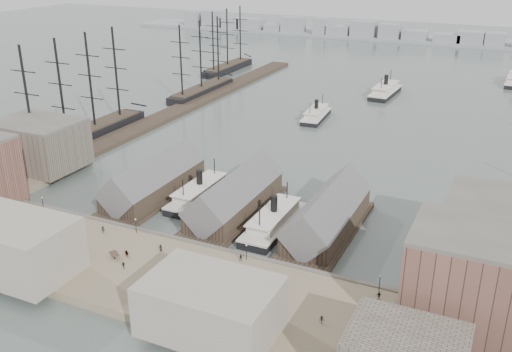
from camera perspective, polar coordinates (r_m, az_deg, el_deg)
The scene contains 37 objects.
ground at distance 141.76m, azimuth -5.19°, elevation -6.41°, with size 900.00×900.00×0.00m, color #4A5652.
quay at distance 126.85m, azimuth -9.78°, elevation -9.88°, with size 180.00×30.00×2.00m, color #7C6D53.
seawall at distance 137.32m, azimuth -6.30°, elevation -6.92°, with size 180.00×1.20×2.30m, color #59544C.
west_wharf at distance 254.32m, azimuth -7.24°, elevation 6.80°, with size 10.00×220.00×1.60m, color #2D231C.
ferry_shed_west at distance 165.49m, azimuth -10.13°, elevation -0.55°, with size 14.00×42.00×12.60m.
ferry_shed_center at distance 152.89m, azimuth -2.09°, elevation -2.16°, with size 14.00×42.00×12.60m.
ferry_shed_east at distance 143.93m, azimuth 7.19°, elevation -3.96°, with size 14.00×42.00×12.60m.
warehouse_west_back at distance 192.36m, azimuth -20.88°, elevation 2.96°, with size 26.00×20.00×14.00m, color #60564C.
warehouse_east_front at distance 110.19m, azimuth 22.75°, elevation -10.41°, with size 30.00×18.00×19.00m, color brown.
warehouse_east_back at distance 135.00m, azimuth 24.25°, elevation -5.45°, with size 28.00×20.00×15.00m, color #60564C.
street_bldg_center at distance 105.94m, azimuth -4.57°, elevation -12.84°, with size 24.00×16.00×10.00m, color gray.
street_bldg_west at distance 134.22m, azimuth -23.63°, elevation -6.23°, with size 30.00×16.00×12.00m, color gray.
lamp_post_far_w at distance 160.72m, azimuth -20.58°, elevation -2.37°, with size 0.44×0.44×3.92m.
lamp_post_near_w at distance 142.06m, azimuth -11.94°, elevation -4.63°, with size 0.44×0.44×3.92m.
lamp_post_near_e at distance 127.80m, azimuth -0.96°, elevation -7.32°, with size 0.44×0.44×3.92m.
lamp_post_far_e at distance 119.52m, azimuth 12.28°, elevation -10.17°, with size 0.44×0.44×3.92m.
far_shore at distance 450.36m, azimuth 16.87°, elevation 13.17°, with size 500.00×40.00×15.72m.
ferry_docked_west at distance 162.41m, azimuth -5.62°, elevation -1.66°, with size 8.05×26.84×9.59m.
ferry_docked_east at distance 145.73m, azimuth 1.79°, elevation -4.48°, with size 8.11×27.04×9.66m.
ferry_open_near at distance 238.98m, azimuth 6.03°, elevation 6.16°, with size 9.35×24.98×8.73m.
ferry_open_mid at distance 282.75m, azimuth 12.80°, elevation 8.34°, with size 10.10×29.84×10.53m.
sailing_ship_near at distance 219.46m, azimuth -17.03°, elevation 4.04°, with size 9.41×64.81×38.68m.
sailing_ship_mid at distance 278.87m, azimuth -5.45°, elevation 8.61°, with size 8.50×49.13×34.96m.
sailing_ship_far at distance 331.72m, azimuth -2.85°, elevation 10.87°, with size 8.41×46.71×34.56m.
tram at distance 109.68m, azimuth 13.76°, elevation -14.14°, with size 2.82×10.22×3.62m.
horse_cart_left at distance 149.98m, azimuth -21.88°, elevation -5.17°, with size 4.74×1.99×1.53m.
horse_cart_center at distance 133.28m, azimuth -13.17°, elevation -7.55°, with size 4.71×3.78×1.69m.
horse_cart_right at distance 117.02m, azimuth -4.24°, elevation -11.54°, with size 4.66×1.81×1.60m.
pedestrian_0 at distance 165.40m, azimuth -23.16°, elevation -2.76°, with size 0.66×0.48×1.80m, color black.
pedestrian_1 at distance 157.63m, azimuth -23.58°, elevation -4.10°, with size 0.77×0.60×1.58m, color black.
pedestrian_2 at distance 144.89m, azimuth -15.04°, elevation -5.20°, with size 1.10×0.63×1.71m, color black.
pedestrian_3 at distance 128.89m, azimuth -13.12°, elevation -8.66°, with size 0.96×0.40×1.64m, color black.
pedestrian_4 at distance 133.88m, azimuth -9.50°, elevation -7.10°, with size 0.82×0.53×1.68m, color black.
pedestrian_5 at distance 117.03m, azimuth -5.55°, elevation -11.53°, with size 0.66×0.48×1.81m, color black.
pedestrian_6 at distance 128.31m, azimuth -1.51°, elevation -8.16°, with size 0.81×0.63×1.66m, color black.
pedestrian_7 at distance 110.09m, azimuth 6.58°, elevation -14.09°, with size 1.04×0.60×1.61m, color black.
pedestrian_8 at distance 118.16m, azimuth 12.18°, elevation -11.62°, with size 1.07×0.45×1.83m, color black.
Camera 1 is at (64.14, -106.73, 67.76)m, focal length 40.00 mm.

